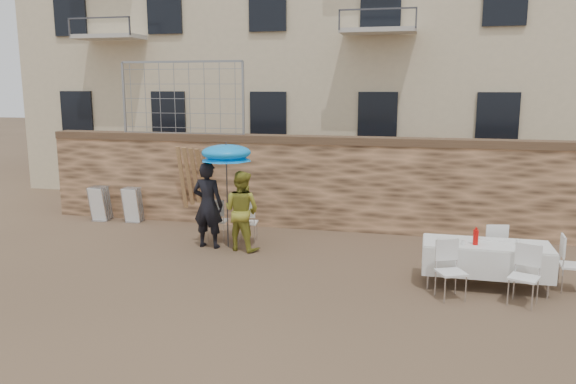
% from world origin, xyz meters
% --- Properties ---
extents(ground, '(80.00, 80.00, 0.00)m').
position_xyz_m(ground, '(0.00, 0.00, 0.00)').
color(ground, brown).
rests_on(ground, ground).
extents(stone_wall, '(13.00, 0.50, 2.20)m').
position_xyz_m(stone_wall, '(0.00, 5.00, 1.10)').
color(stone_wall, '#8D6646').
rests_on(stone_wall, ground).
extents(chain_link_fence, '(3.20, 0.06, 1.80)m').
position_xyz_m(chain_link_fence, '(-3.00, 5.00, 3.10)').
color(chain_link_fence, gray).
rests_on(chain_link_fence, stone_wall).
extents(man_suit, '(0.71, 0.50, 1.85)m').
position_xyz_m(man_suit, '(-1.50, 2.79, 0.93)').
color(man_suit, black).
rests_on(man_suit, ground).
extents(woman_dress, '(0.96, 0.83, 1.68)m').
position_xyz_m(woman_dress, '(-0.75, 2.79, 0.84)').
color(woman_dress, gold).
rests_on(woman_dress, ground).
extents(umbrella, '(1.08, 1.08, 2.10)m').
position_xyz_m(umbrella, '(-1.10, 2.89, 1.98)').
color(umbrella, '#3F3F44').
rests_on(umbrella, ground).
extents(couple_chair_left, '(0.52, 0.52, 0.96)m').
position_xyz_m(couple_chair_left, '(-1.50, 3.34, 0.48)').
color(couple_chair_left, white).
rests_on(couple_chair_left, ground).
extents(couple_chair_right, '(0.54, 0.54, 0.96)m').
position_xyz_m(couple_chair_right, '(-0.80, 3.34, 0.48)').
color(couple_chair_right, white).
rests_on(couple_chair_right, ground).
extents(banquet_table, '(2.10, 0.85, 0.78)m').
position_xyz_m(banquet_table, '(4.03, 1.65, 0.73)').
color(banquet_table, white).
rests_on(banquet_table, ground).
extents(soda_bottle, '(0.09, 0.09, 0.26)m').
position_xyz_m(soda_bottle, '(3.83, 1.50, 0.91)').
color(soda_bottle, red).
rests_on(soda_bottle, banquet_table).
extents(table_chair_front_left, '(0.64, 0.64, 0.96)m').
position_xyz_m(table_chair_front_left, '(3.43, 0.90, 0.48)').
color(table_chair_front_left, white).
rests_on(table_chair_front_left, ground).
extents(table_chair_front_right, '(0.63, 0.63, 0.96)m').
position_xyz_m(table_chair_front_right, '(4.53, 0.90, 0.48)').
color(table_chair_front_right, white).
rests_on(table_chair_front_right, ground).
extents(table_chair_back, '(0.57, 0.57, 0.96)m').
position_xyz_m(table_chair_back, '(4.23, 2.45, 0.48)').
color(table_chair_back, white).
rests_on(table_chair_back, ground).
extents(table_chair_side, '(0.51, 0.51, 0.96)m').
position_xyz_m(table_chair_side, '(5.43, 1.75, 0.48)').
color(table_chair_side, white).
rests_on(table_chair_side, ground).
extents(chair_stack_left, '(0.46, 0.47, 0.92)m').
position_xyz_m(chair_stack_left, '(-5.08, 4.54, 0.46)').
color(chair_stack_left, white).
rests_on(chair_stack_left, ground).
extents(chair_stack_right, '(0.46, 0.40, 0.92)m').
position_xyz_m(chair_stack_right, '(-4.18, 4.54, 0.46)').
color(chair_stack_right, white).
rests_on(chair_stack_right, ground).
extents(wood_planks, '(0.70, 0.20, 2.00)m').
position_xyz_m(wood_planks, '(-2.58, 4.61, 1.00)').
color(wood_planks, '#A37749').
rests_on(wood_planks, ground).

